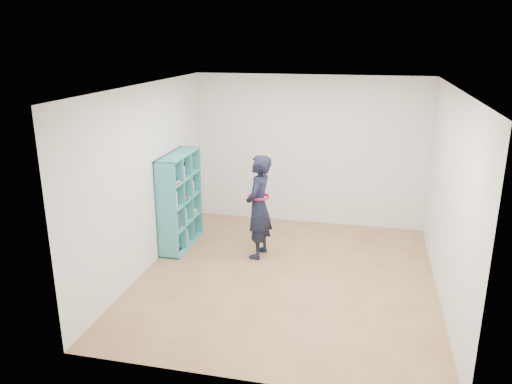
# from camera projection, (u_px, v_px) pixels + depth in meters

# --- Properties ---
(floor) EXTENTS (4.50, 4.50, 0.00)m
(floor) POSITION_uv_depth(u_px,v_px,m) (286.00, 277.00, 6.93)
(floor) COLOR brown
(floor) RESTS_ON ground
(ceiling) EXTENTS (4.50, 4.50, 0.00)m
(ceiling) POSITION_uv_depth(u_px,v_px,m) (290.00, 87.00, 6.16)
(ceiling) COLOR white
(ceiling) RESTS_ON wall_back
(wall_left) EXTENTS (0.02, 4.50, 2.60)m
(wall_left) POSITION_uv_depth(u_px,v_px,m) (147.00, 178.00, 6.97)
(wall_left) COLOR silver
(wall_left) RESTS_ON floor
(wall_right) EXTENTS (0.02, 4.50, 2.60)m
(wall_right) POSITION_uv_depth(u_px,v_px,m) (449.00, 198.00, 6.12)
(wall_right) COLOR silver
(wall_right) RESTS_ON floor
(wall_back) EXTENTS (4.00, 0.02, 2.60)m
(wall_back) POSITION_uv_depth(u_px,v_px,m) (309.00, 151.00, 8.64)
(wall_back) COLOR silver
(wall_back) RESTS_ON floor
(wall_front) EXTENTS (4.00, 0.02, 2.60)m
(wall_front) POSITION_uv_depth(u_px,v_px,m) (247.00, 258.00, 4.45)
(wall_front) COLOR silver
(wall_front) RESTS_ON floor
(bookshelf) EXTENTS (0.33, 1.12, 1.49)m
(bookshelf) POSITION_uv_depth(u_px,v_px,m) (179.00, 202.00, 7.81)
(bookshelf) COLOR teal
(bookshelf) RESTS_ON floor
(person) EXTENTS (0.43, 0.61, 1.57)m
(person) POSITION_uv_depth(u_px,v_px,m) (259.00, 207.00, 7.38)
(person) COLOR black
(person) RESTS_ON floor
(smartphone) EXTENTS (0.02, 0.09, 0.12)m
(smartphone) POSITION_uv_depth(u_px,v_px,m) (252.00, 198.00, 7.47)
(smartphone) COLOR silver
(smartphone) RESTS_ON person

